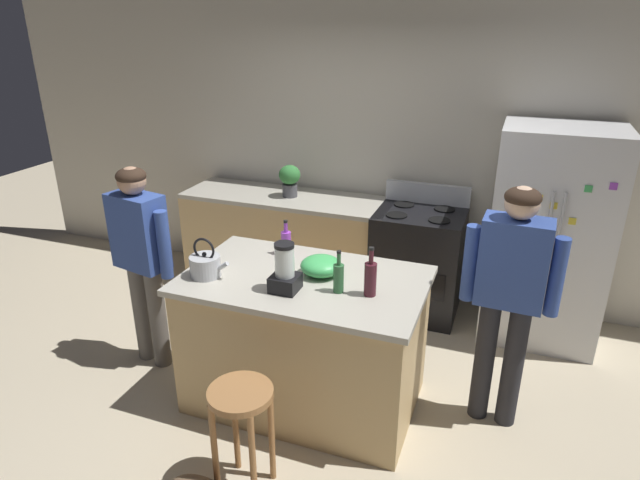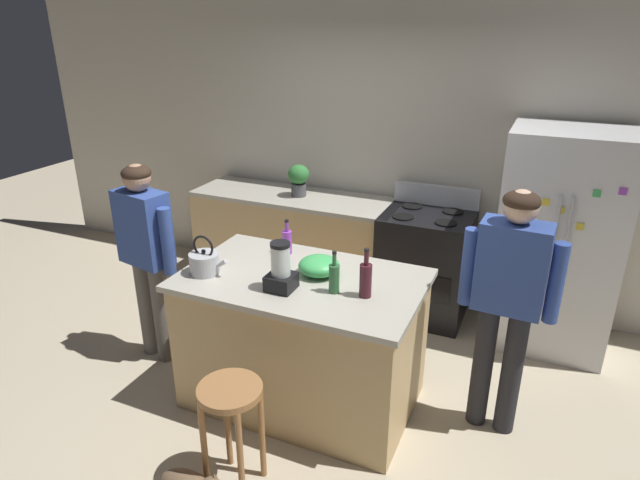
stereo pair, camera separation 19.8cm
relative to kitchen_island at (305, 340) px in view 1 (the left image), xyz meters
name	(u,v)px [view 1 (the left image)]	position (x,y,z in m)	size (l,w,h in m)	color
ground_plane	(305,397)	(0.00, 0.00, -0.48)	(14.00, 14.00, 0.00)	beige
back_wall	(382,153)	(0.00, 1.95, 0.87)	(8.00, 0.10, 2.70)	beige
kitchen_island	(305,340)	(0.00, 0.00, 0.00)	(1.58, 0.97, 0.96)	tan
back_counter_run	(288,243)	(-0.80, 1.55, 0.00)	(2.00, 0.64, 0.96)	tan
refrigerator	(549,237)	(1.52, 1.50, 0.41)	(0.90, 0.73, 1.78)	silver
stove_range	(417,262)	(0.48, 1.52, 0.01)	(0.76, 0.65, 1.14)	black
person_by_island_left	(141,250)	(-1.29, 0.02, 0.47)	(0.60, 0.29, 1.58)	#66605B
person_by_sink_right	(510,287)	(1.26, 0.25, 0.51)	(0.59, 0.24, 1.64)	#26262B
bar_stool	(242,414)	(-0.03, -0.86, 0.05)	(0.36, 0.36, 0.68)	#9E6B3D
potted_plant	(290,179)	(-0.77, 1.55, 0.65)	(0.20, 0.20, 0.30)	#4C4C51
blender_appliance	(285,271)	(-0.04, -0.20, 0.61)	(0.17, 0.17, 0.31)	black
bottle_wine	(370,278)	(0.46, -0.08, 0.59)	(0.08, 0.08, 0.32)	#471923
bottle_soda	(286,242)	(-0.26, 0.31, 0.57)	(0.07, 0.07, 0.26)	purple
bottle_olive_oil	(339,277)	(0.27, -0.10, 0.58)	(0.07, 0.07, 0.28)	#2D6638
mixing_bowl	(321,266)	(0.09, 0.09, 0.54)	(0.27, 0.27, 0.12)	#3FB259
tea_kettle	(205,265)	(-0.61, -0.20, 0.56)	(0.28, 0.20, 0.27)	#B7BABF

